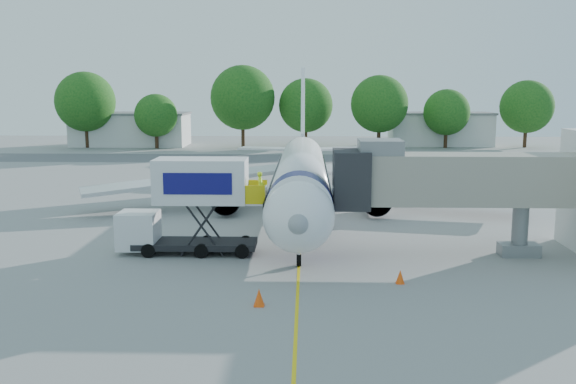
{
  "coord_description": "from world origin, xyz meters",
  "views": [
    {
      "loc": [
        0.39,
        -42.83,
        9.58
      ],
      "look_at": [
        -0.73,
        -4.5,
        3.2
      ],
      "focal_mm": 40.0,
      "sensor_mm": 36.0,
      "label": 1
    }
  ],
  "objects_px": {
    "catering_hiloader": "(190,206)",
    "ground_tug": "(220,305)",
    "aircraft": "(301,176)",
    "jet_bridge": "(442,180)"
  },
  "relations": [
    {
      "from": "jet_bridge",
      "to": "catering_hiloader",
      "type": "distance_m",
      "value": 14.35
    },
    {
      "from": "aircraft",
      "to": "catering_hiloader",
      "type": "bearing_deg",
      "value": -119.41
    },
    {
      "from": "catering_hiloader",
      "to": "ground_tug",
      "type": "xyz_separation_m",
      "value": [
        3.19,
        -11.02,
        -1.98
      ]
    },
    {
      "from": "aircraft",
      "to": "catering_hiloader",
      "type": "distance_m",
      "value": 12.77
    },
    {
      "from": "jet_bridge",
      "to": "catering_hiloader",
      "type": "height_order",
      "value": "jet_bridge"
    },
    {
      "from": "aircraft",
      "to": "jet_bridge",
      "type": "height_order",
      "value": "aircraft"
    },
    {
      "from": "ground_tug",
      "to": "catering_hiloader",
      "type": "bearing_deg",
      "value": 129.71
    },
    {
      "from": "aircraft",
      "to": "jet_bridge",
      "type": "bearing_deg",
      "value": -54.3
    },
    {
      "from": "catering_hiloader",
      "to": "aircraft",
      "type": "bearing_deg",
      "value": 60.59
    },
    {
      "from": "catering_hiloader",
      "to": "ground_tug",
      "type": "bearing_deg",
      "value": -73.87
    }
  ]
}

